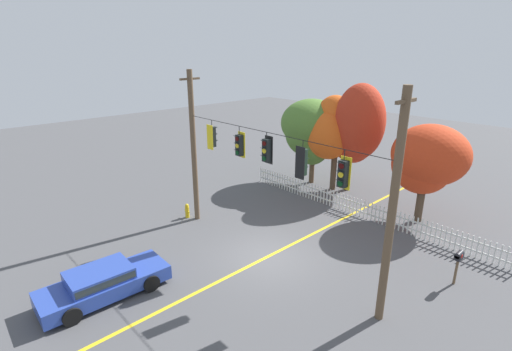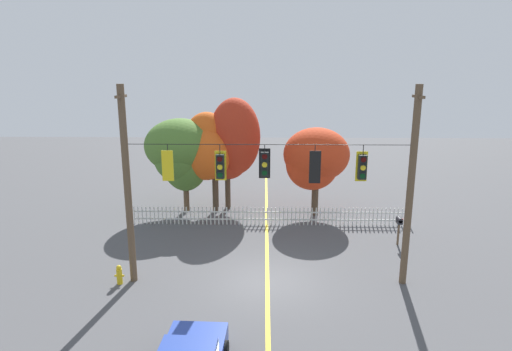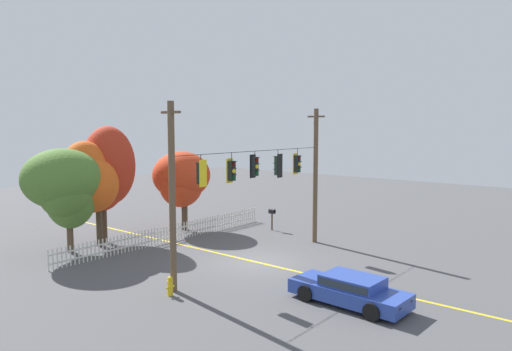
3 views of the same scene
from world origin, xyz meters
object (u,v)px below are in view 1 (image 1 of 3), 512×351
traffic_signal_northbound_secondary (302,162)px  roadside_mailbox (459,258)px  autumn_maple_near_fence (311,129)px  parked_car (103,282)px  traffic_signal_southbound_primary (212,137)px  fire_hydrant (187,211)px  traffic_signal_eastbound_side (343,174)px  autumn_maple_mid (332,129)px  autumn_oak_far_east (357,127)px  autumn_maple_far_west (427,159)px  traffic_signal_northbound_primary (240,145)px  traffic_signal_westbound_side (267,150)px

traffic_signal_northbound_secondary → roadside_mailbox: size_ratio=1.02×
autumn_maple_near_fence → parked_car: bearing=-79.3°
traffic_signal_southbound_primary → fire_hydrant: bearing=-171.6°
traffic_signal_eastbound_side → autumn_maple_mid: size_ratio=0.24×
autumn_maple_near_fence → autumn_maple_mid: autumn_maple_mid is taller
autumn_oak_far_east → autumn_maple_near_fence: bearing=-165.5°
traffic_signal_eastbound_side → roadside_mailbox: bearing=53.8°
autumn_maple_mid → parked_car: autumn_maple_mid is taller
autumn_maple_near_fence → autumn_maple_mid: size_ratio=0.94×
traffic_signal_northbound_secondary → autumn_maple_near_fence: bearing=127.3°
autumn_maple_far_west → fire_hydrant: autumn_maple_far_west is taller
autumn_maple_mid → traffic_signal_northbound_primary: bearing=-79.1°
traffic_signal_westbound_side → traffic_signal_eastbound_side: size_ratio=0.93×
fire_hydrant → traffic_signal_southbound_primary: bearing=8.4°
autumn_maple_mid → autumn_maple_near_fence: bearing=-171.8°
autumn_oak_far_east → parked_car: 16.44m
traffic_signal_northbound_primary → traffic_signal_westbound_side: same height
autumn_maple_mid → parked_car: (1.40, -15.51, -3.24)m
autumn_maple_near_fence → autumn_oak_far_east: autumn_oak_far_east is taller
traffic_signal_northbound_primary → parked_car: traffic_signal_northbound_primary is taller
fire_hydrant → traffic_signal_northbound_secondary: bearing=2.3°
autumn_oak_far_east → traffic_signal_eastbound_side: bearing=-59.9°
traffic_signal_northbound_secondary → autumn_maple_far_west: traffic_signal_northbound_secondary is taller
autumn_maple_near_fence → autumn_maple_far_west: bearing=-2.4°
traffic_signal_eastbound_side → autumn_oak_far_east: (-5.62, 9.69, -0.61)m
traffic_signal_northbound_secondary → autumn_maple_far_west: bearing=83.1°
autumn_oak_far_east → traffic_signal_northbound_secondary: bearing=-68.5°
parked_car → fire_hydrant: (-3.70, 6.04, -0.21)m
autumn_maple_near_fence → traffic_signal_westbound_side: bearing=-61.1°
autumn_maple_mid → parked_car: size_ratio=1.29×
traffic_signal_eastbound_side → traffic_signal_westbound_side: bearing=180.0°
traffic_signal_southbound_primary → traffic_signal_northbound_primary: size_ratio=0.98×
fire_hydrant → roadside_mailbox: size_ratio=0.56×
traffic_signal_westbound_side → parked_car: size_ratio=0.29×
traffic_signal_northbound_primary → autumn_oak_far_east: autumn_oak_far_east is taller
traffic_signal_northbound_secondary → traffic_signal_eastbound_side: bearing=0.6°
traffic_signal_northbound_secondary → roadside_mailbox: 7.05m
traffic_signal_southbound_primary → roadside_mailbox: traffic_signal_southbound_primary is taller
autumn_maple_near_fence → autumn_maple_mid: (1.50, 0.21, 0.17)m
autumn_maple_near_fence → autumn_maple_far_west: autumn_maple_near_fence is taller
fire_hydrant → traffic_signal_westbound_side: bearing=3.3°
autumn_maple_near_fence → traffic_signal_northbound_secondary: bearing=-52.7°
autumn_maple_mid → fire_hydrant: bearing=-103.7°
autumn_maple_near_fence → roadside_mailbox: 12.75m
fire_hydrant → autumn_oak_far_east: bearing=69.4°
traffic_signal_eastbound_side → parked_car: size_ratio=0.31×
autumn_maple_mid → autumn_oak_far_east: 1.60m
roadside_mailbox → autumn_maple_near_fence: bearing=156.3°
traffic_signal_southbound_primary → traffic_signal_eastbound_side: bearing=0.1°
traffic_signal_southbound_primary → traffic_signal_northbound_secondary: (5.52, -0.00, -0.03)m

